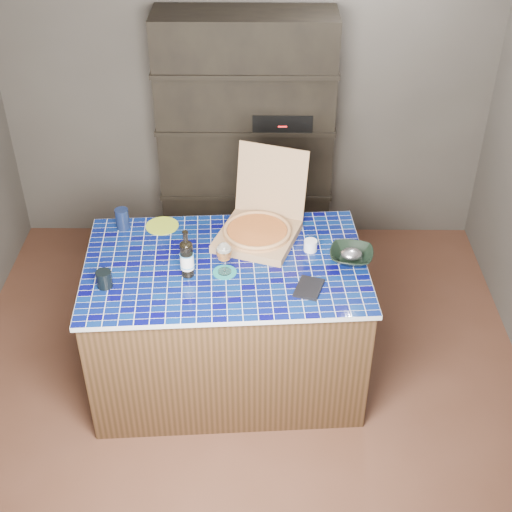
{
  "coord_description": "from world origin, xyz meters",
  "views": [
    {
      "loc": [
        0.11,
        -3.02,
        3.19
      ],
      "look_at": [
        0.08,
        0.0,
        1.0
      ],
      "focal_mm": 50.0,
      "sensor_mm": 36.0,
      "label": 1
    }
  ],
  "objects_px": {
    "mead_bottle": "(187,258)",
    "bowl": "(351,255)",
    "dvd_case": "(309,288)",
    "wine_glass": "(224,253)",
    "pizza_box": "(259,228)",
    "kitchen_island": "(227,321)"
  },
  "relations": [
    {
      "from": "pizza_box",
      "to": "kitchen_island",
      "type": "bearing_deg",
      "value": -107.23
    },
    {
      "from": "wine_glass",
      "to": "dvd_case",
      "type": "relative_size",
      "value": 1.04
    },
    {
      "from": "pizza_box",
      "to": "dvd_case",
      "type": "xyz_separation_m",
      "value": [
        0.27,
        -0.48,
        -0.06
      ]
    },
    {
      "from": "pizza_box",
      "to": "wine_glass",
      "type": "distance_m",
      "value": 0.39
    },
    {
      "from": "kitchen_island",
      "to": "dvd_case",
      "type": "relative_size",
      "value": 8.93
    },
    {
      "from": "mead_bottle",
      "to": "dvd_case",
      "type": "bearing_deg",
      "value": -10.33
    },
    {
      "from": "dvd_case",
      "to": "wine_glass",
      "type": "bearing_deg",
      "value": -178.93
    },
    {
      "from": "kitchen_island",
      "to": "dvd_case",
      "type": "distance_m",
      "value": 0.66
    },
    {
      "from": "mead_bottle",
      "to": "wine_glass",
      "type": "xyz_separation_m",
      "value": [
        0.2,
        0.02,
        0.02
      ]
    },
    {
      "from": "dvd_case",
      "to": "mead_bottle",
      "type": "bearing_deg",
      "value": -172.27
    },
    {
      "from": "kitchen_island",
      "to": "wine_glass",
      "type": "xyz_separation_m",
      "value": [
        0.0,
        -0.09,
        0.56
      ]
    },
    {
      "from": "pizza_box",
      "to": "mead_bottle",
      "type": "bearing_deg",
      "value": -117.88
    },
    {
      "from": "wine_glass",
      "to": "dvd_case",
      "type": "xyz_separation_m",
      "value": [
        0.45,
        -0.14,
        -0.13
      ]
    },
    {
      "from": "bowl",
      "to": "wine_glass",
      "type": "bearing_deg",
      "value": -169.86
    },
    {
      "from": "pizza_box",
      "to": "wine_glass",
      "type": "xyz_separation_m",
      "value": [
        -0.18,
        -0.34,
        0.07
      ]
    },
    {
      "from": "pizza_box",
      "to": "mead_bottle",
      "type": "xyz_separation_m",
      "value": [
        -0.38,
        -0.36,
        0.05
      ]
    },
    {
      "from": "pizza_box",
      "to": "mead_bottle",
      "type": "relative_size",
      "value": 2.21
    },
    {
      "from": "pizza_box",
      "to": "bowl",
      "type": "height_order",
      "value": "pizza_box"
    },
    {
      "from": "pizza_box",
      "to": "mead_bottle",
      "type": "distance_m",
      "value": 0.53
    },
    {
      "from": "dvd_case",
      "to": "bowl",
      "type": "xyz_separation_m",
      "value": [
        0.25,
        0.26,
        0.02
      ]
    },
    {
      "from": "mead_bottle",
      "to": "bowl",
      "type": "height_order",
      "value": "mead_bottle"
    },
    {
      "from": "pizza_box",
      "to": "mead_bottle",
      "type": "height_order",
      "value": "pizza_box"
    }
  ]
}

